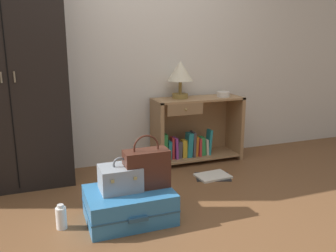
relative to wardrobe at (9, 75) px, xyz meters
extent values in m
plane|color=brown|center=(1.07, -1.20, -1.03)|extent=(9.00, 9.00, 0.00)
cube|color=silver|center=(1.07, 0.30, 0.27)|extent=(6.40, 0.10, 2.60)
cube|color=black|center=(0.00, 0.00, 0.00)|extent=(0.96, 0.45, 2.05)
cube|color=black|center=(0.00, -0.23, 0.00)|extent=(0.01, 0.01, 1.95)
cylinder|color=gray|center=(-0.05, -0.24, 0.00)|extent=(0.01, 0.01, 0.09)
cylinder|color=gray|center=(0.05, -0.24, 0.00)|extent=(0.01, 0.01, 0.09)
cube|color=#A37A51|center=(1.37, 0.04, -0.67)|extent=(0.04, 0.36, 0.71)
cube|color=#A37A51|center=(2.32, 0.04, -0.67)|extent=(0.04, 0.36, 0.71)
cube|color=#A37A51|center=(1.85, 0.04, -0.33)|extent=(0.99, 0.36, 0.02)
cube|color=#A37A51|center=(1.85, 0.04, -0.97)|extent=(0.91, 0.36, 0.02)
cube|color=#A37A51|center=(1.85, 0.21, -0.67)|extent=(0.91, 0.01, 0.69)
cube|color=#8F6B47|center=(1.63, -0.13, -0.40)|extent=(0.40, 0.02, 0.12)
sphere|color=#9E844C|center=(1.63, -0.15, -0.40)|extent=(0.02, 0.02, 0.02)
cube|color=green|center=(1.45, 0.01, -0.82)|extent=(0.05, 0.09, 0.28)
cube|color=teal|center=(1.50, 0.01, -0.86)|extent=(0.04, 0.09, 0.20)
cube|color=red|center=(1.54, 0.01, -0.84)|extent=(0.03, 0.09, 0.24)
cube|color=purple|center=(1.58, 0.01, -0.85)|extent=(0.03, 0.12, 0.23)
cube|color=#4C474C|center=(1.62, 0.01, -0.87)|extent=(0.06, 0.09, 0.18)
cube|color=gold|center=(1.68, 0.01, -0.86)|extent=(0.06, 0.08, 0.20)
cube|color=teal|center=(1.74, 0.01, -0.83)|extent=(0.07, 0.11, 0.27)
cube|color=#4C474C|center=(1.78, 0.01, -0.82)|extent=(0.03, 0.12, 0.28)
cube|color=orange|center=(1.82, 0.01, -0.85)|extent=(0.04, 0.09, 0.22)
cube|color=red|center=(1.85, 0.01, -0.86)|extent=(0.03, 0.13, 0.20)
cube|color=green|center=(1.90, 0.01, -0.86)|extent=(0.06, 0.09, 0.21)
cube|color=beige|center=(1.94, 0.01, -0.87)|extent=(0.04, 0.11, 0.18)
cube|color=teal|center=(1.98, 0.01, -0.82)|extent=(0.05, 0.10, 0.28)
cylinder|color=olive|center=(1.65, 0.08, -0.29)|extent=(0.17, 0.17, 0.05)
cylinder|color=olive|center=(1.65, 0.08, -0.20)|extent=(0.04, 0.04, 0.14)
cone|color=beige|center=(1.65, 0.08, -0.02)|extent=(0.27, 0.27, 0.21)
cylinder|color=silver|center=(2.14, 0.00, -0.29)|extent=(0.14, 0.14, 0.06)
cube|color=teal|center=(0.79, -1.02, -0.91)|extent=(0.63, 0.47, 0.24)
cube|color=#285071|center=(0.79, -1.02, -0.91)|extent=(0.64, 0.47, 0.01)
cube|color=#285071|center=(0.79, -1.26, -0.91)|extent=(0.14, 0.02, 0.03)
cube|color=#8E99A3|center=(0.74, -0.98, -0.70)|extent=(0.30, 0.24, 0.18)
torus|color=slate|center=(0.74, -0.98, -0.59)|extent=(0.11, 0.02, 0.11)
cube|color=tan|center=(0.65, -1.11, -0.67)|extent=(0.02, 0.01, 0.02)
cube|color=tan|center=(0.82, -1.11, -0.67)|extent=(0.02, 0.01, 0.02)
cube|color=#472319|center=(0.93, -1.00, -0.65)|extent=(0.34, 0.16, 0.29)
torus|color=#472319|center=(0.93, -1.00, -0.48)|extent=(0.20, 0.01, 0.20)
cylinder|color=white|center=(0.30, -0.98, -0.95)|extent=(0.08, 0.08, 0.16)
cylinder|color=silver|center=(0.30, -0.98, -0.86)|extent=(0.05, 0.05, 0.02)
cube|color=white|center=(1.78, -0.48, -1.02)|extent=(0.34, 0.25, 0.02)
cube|color=black|center=(1.78, -0.48, -1.02)|extent=(0.40, 0.35, 0.01)
camera|label=1|loc=(0.20, -3.41, 0.29)|focal=37.83mm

